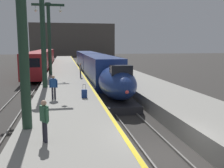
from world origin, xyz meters
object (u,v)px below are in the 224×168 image
object	(u,v)px
highspeed_train_main	(94,66)
passenger_far_waiting	(80,69)
passenger_mid_platform	(44,118)
station_column_mid	(43,26)
station_column_far	(49,32)
passenger_near_edge	(53,85)
regional_train_adjacent	(43,60)
rolling_suitcase	(84,94)

from	to	relation	value
highspeed_train_main	passenger_far_waiting	xyz separation A→B (m)	(-2.27, -5.19, 0.12)
passenger_mid_platform	station_column_mid	bearing A→B (deg)	93.89
station_column_far	passenger_near_edge	bearing A→B (deg)	-86.43
regional_train_adjacent	passenger_far_waiting	world-z (taller)	regional_train_adjacent
passenger_near_edge	station_column_mid	bearing A→B (deg)	100.13
regional_train_adjacent	station_column_far	size ratio (longest dim) A/B	4.07
highspeed_train_main	station_column_far	size ratio (longest dim) A/B	4.27
highspeed_train_main	regional_train_adjacent	distance (m)	16.50
station_column_mid	rolling_suitcase	world-z (taller)	station_column_mid
highspeed_train_main	station_column_far	bearing A→B (deg)	-165.50
passenger_far_waiting	highspeed_train_main	bearing A→B (deg)	66.37
passenger_near_edge	passenger_far_waiting	size ratio (longest dim) A/B	1.00
rolling_suitcase	regional_train_adjacent	bearing A→B (deg)	99.65
regional_train_adjacent	station_column_far	xyz separation A→B (m)	(2.20, -15.90, 4.34)
highspeed_train_main	station_column_mid	xyz separation A→B (m)	(-5.90, -11.64, 4.58)
passenger_far_waiting	regional_train_adjacent	bearing A→B (deg)	106.59
station_column_far	passenger_far_waiting	distance (m)	6.80
passenger_mid_platform	passenger_near_edge	bearing A→B (deg)	89.69
passenger_far_waiting	station_column_mid	bearing A→B (deg)	-119.36
station_column_mid	rolling_suitcase	xyz separation A→B (m)	(3.13, -5.33, -5.15)
highspeed_train_main	passenger_mid_platform	world-z (taller)	highspeed_train_main
station_column_mid	passenger_mid_platform	distance (m)	14.35
passenger_mid_platform	passenger_far_waiting	distance (m)	20.24
passenger_mid_platform	rolling_suitcase	world-z (taller)	passenger_mid_platform
station_column_far	passenger_far_waiting	xyz separation A→B (m)	(3.63, -3.67, -4.43)
station_column_far	passenger_near_edge	size ratio (longest dim) A/B	5.32
station_column_mid	passenger_near_edge	bearing A→B (deg)	-79.87
station_column_mid	passenger_mid_platform	bearing A→B (deg)	-86.11
station_column_far	rolling_suitcase	world-z (taller)	station_column_far
regional_train_adjacent	passenger_far_waiting	size ratio (longest dim) A/B	21.66
highspeed_train_main	passenger_near_edge	distance (m)	17.77
highspeed_train_main	station_column_mid	size ratio (longest dim) A/B	4.23
passenger_far_waiting	passenger_near_edge	bearing A→B (deg)	-102.62
passenger_far_waiting	rolling_suitcase	size ratio (longest dim) A/B	1.72
passenger_near_edge	highspeed_train_main	bearing A→B (deg)	73.89
highspeed_train_main	passenger_far_waiting	world-z (taller)	highspeed_train_main
station_column_mid	highspeed_train_main	bearing A→B (deg)	63.12
regional_train_adjacent	station_column_mid	xyz separation A→B (m)	(2.20, -26.02, 4.38)
highspeed_train_main	rolling_suitcase	size ratio (longest dim) A/B	39.04
passenger_mid_platform	highspeed_train_main	bearing A→B (deg)	78.85
station_column_mid	rolling_suitcase	size ratio (longest dim) A/B	9.22
highspeed_train_main	passenger_near_edge	xyz separation A→B (m)	(-4.93, -17.07, 0.12)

